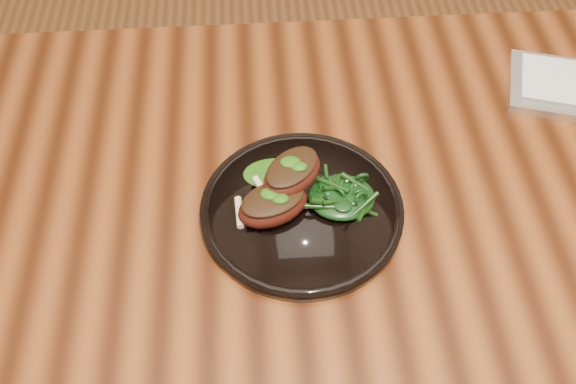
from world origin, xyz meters
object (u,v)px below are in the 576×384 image
object	(u,v)px
desk	(406,233)
greens_heap	(342,194)
lamb_chop_front	(272,204)
plate	(302,210)

from	to	relation	value
desk	greens_heap	bearing A→B (deg)	-173.81
desk	lamb_chop_front	bearing A→B (deg)	-172.51
lamb_chop_front	greens_heap	distance (m)	0.09
lamb_chop_front	greens_heap	bearing A→B (deg)	8.93
desk	lamb_chop_front	world-z (taller)	lamb_chop_front
desk	plate	bearing A→B (deg)	-174.14
plate	lamb_chop_front	world-z (taller)	lamb_chop_front
lamb_chop_front	plate	bearing A→B (deg)	13.87
plate	greens_heap	distance (m)	0.06
desk	greens_heap	world-z (taller)	greens_heap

